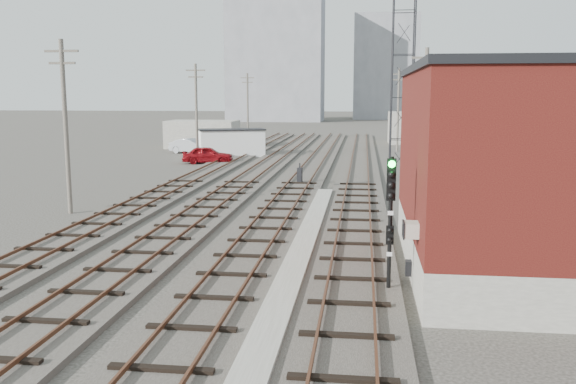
% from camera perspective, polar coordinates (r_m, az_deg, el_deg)
% --- Properties ---
extents(ground, '(320.00, 320.00, 0.00)m').
position_cam_1_polar(ground, '(70.31, 4.77, 4.00)').
color(ground, '#282621').
rests_on(ground, ground).
extents(track_right, '(3.20, 90.00, 0.39)m').
position_cam_1_polar(track_right, '(49.36, 6.65, 1.94)').
color(track_right, '#332D28').
rests_on(track_right, ground).
extents(track_mid_right, '(3.20, 90.00, 0.39)m').
position_cam_1_polar(track_mid_right, '(49.55, 2.02, 2.02)').
color(track_mid_right, '#332D28').
rests_on(track_mid_right, ground).
extents(track_mid_left, '(3.20, 90.00, 0.39)m').
position_cam_1_polar(track_mid_left, '(50.06, -2.55, 2.09)').
color(track_mid_left, '#332D28').
rests_on(track_mid_left, ground).
extents(track_left, '(3.20, 90.00, 0.39)m').
position_cam_1_polar(track_left, '(50.88, -7.00, 2.14)').
color(track_left, '#332D28').
rests_on(track_left, ground).
extents(platform_curb, '(0.90, 28.00, 0.26)m').
position_cam_1_polar(platform_curb, '(24.85, 1.49, -5.07)').
color(platform_curb, gray).
rests_on(platform_curb, ground).
extents(brick_building, '(6.54, 12.20, 7.22)m').
position_cam_1_polar(brick_building, '(22.62, 18.95, 2.05)').
color(brick_building, gray).
rests_on(brick_building, ground).
extents(lattice_tower, '(1.60, 1.60, 15.00)m').
position_cam_1_polar(lattice_tower, '(45.08, 10.66, 10.59)').
color(lattice_tower, black).
rests_on(lattice_tower, ground).
extents(utility_pole_left_a, '(1.80, 0.24, 9.00)m').
position_cam_1_polar(utility_pole_left_a, '(33.71, -20.10, 6.15)').
color(utility_pole_left_a, '#595147').
rests_on(utility_pole_left_a, ground).
extents(utility_pole_left_b, '(1.80, 0.24, 9.00)m').
position_cam_1_polar(utility_pole_left_b, '(57.10, -8.57, 7.58)').
color(utility_pole_left_b, '#595147').
rests_on(utility_pole_left_b, ground).
extents(utility_pole_left_c, '(1.80, 0.24, 9.00)m').
position_cam_1_polar(utility_pole_left_c, '(81.45, -3.80, 8.09)').
color(utility_pole_left_c, '#595147').
rests_on(utility_pole_left_c, ground).
extents(utility_pole_right_a, '(1.80, 0.24, 9.00)m').
position_cam_1_polar(utility_pole_right_a, '(38.18, 12.68, 6.76)').
color(utility_pole_right_a, '#595147').
rests_on(utility_pole_right_a, ground).
extents(utility_pole_right_b, '(1.80, 0.24, 9.00)m').
position_cam_1_polar(utility_pole_right_b, '(68.09, 10.27, 7.77)').
color(utility_pole_right_b, '#595147').
rests_on(utility_pole_right_b, ground).
extents(apartment_left, '(22.00, 14.00, 30.00)m').
position_cam_1_polar(apartment_left, '(146.73, -1.11, 12.54)').
color(apartment_left, gray).
rests_on(apartment_left, ground).
extents(apartment_right, '(16.00, 12.00, 26.00)m').
position_cam_1_polar(apartment_right, '(160.21, 9.12, 11.42)').
color(apartment_right, gray).
rests_on(apartment_right, ground).
extents(shed_left, '(8.00, 5.00, 3.20)m').
position_cam_1_polar(shed_left, '(72.62, -7.99, 5.37)').
color(shed_left, gray).
rests_on(shed_left, ground).
extents(shed_right, '(6.00, 6.00, 4.00)m').
position_cam_1_polar(shed_right, '(80.33, 11.55, 5.91)').
color(shed_right, gray).
rests_on(shed_right, ground).
extents(signal_mast, '(0.40, 0.42, 4.35)m').
position_cam_1_polar(signal_mast, '(19.07, 9.56, -1.97)').
color(signal_mast, gray).
rests_on(signal_mast, ground).
extents(switch_stand, '(0.37, 0.37, 1.42)m').
position_cam_1_polar(switch_stand, '(42.29, 1.10, 1.57)').
color(switch_stand, black).
rests_on(switch_stand, ground).
extents(site_trailer, '(7.22, 4.97, 2.79)m').
position_cam_1_polar(site_trailer, '(62.09, -5.29, 4.63)').
color(site_trailer, white).
rests_on(site_trailer, ground).
extents(car_red, '(4.85, 2.68, 1.56)m').
position_cam_1_polar(car_red, '(56.10, -7.53, 3.47)').
color(car_red, maroon).
rests_on(car_red, ground).
extents(car_silver, '(5.08, 2.97, 1.58)m').
position_cam_1_polar(car_silver, '(65.87, -9.02, 4.27)').
color(car_silver, '#AEB1B6').
rests_on(car_silver, ground).
extents(car_grey, '(4.30, 2.52, 1.17)m').
position_cam_1_polar(car_grey, '(62.65, -6.50, 3.89)').
color(car_grey, slate).
rests_on(car_grey, ground).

